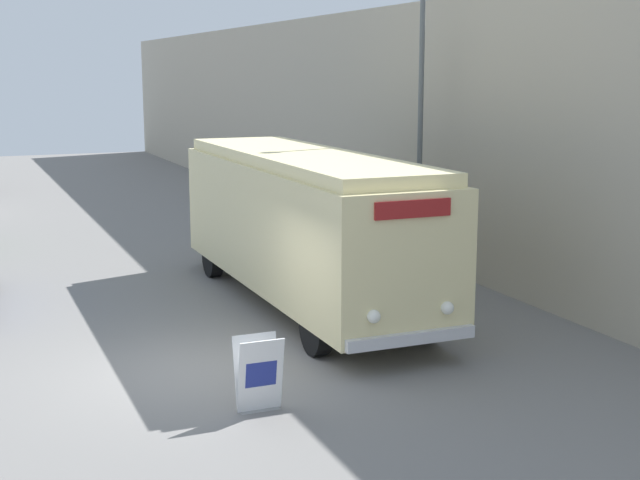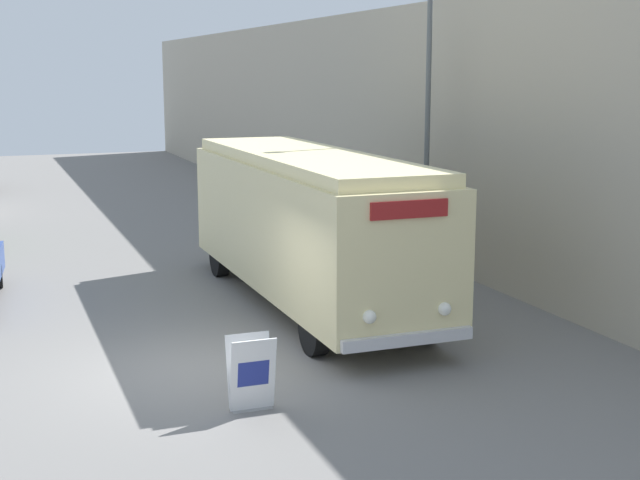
# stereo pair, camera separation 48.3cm
# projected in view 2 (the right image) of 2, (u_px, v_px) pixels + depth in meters

# --- Properties ---
(ground_plane) EXTENTS (80.00, 80.00, 0.00)m
(ground_plane) POSITION_uv_depth(u_px,v_px,m) (196.00, 370.00, 14.47)
(ground_plane) COLOR slate
(building_wall_right) EXTENTS (0.30, 60.00, 6.45)m
(building_wall_right) POSITION_uv_depth(u_px,v_px,m) (372.00, 125.00, 25.70)
(building_wall_right) COLOR #B2A893
(building_wall_right) RESTS_ON ground_plane
(vintage_bus) EXTENTS (2.41, 9.32, 3.16)m
(vintage_bus) POSITION_uv_depth(u_px,v_px,m) (307.00, 220.00, 18.19)
(vintage_bus) COLOR black
(vintage_bus) RESTS_ON ground_plane
(sign_board) EXTENTS (0.66, 0.40, 1.08)m
(sign_board) POSITION_uv_depth(u_px,v_px,m) (251.00, 374.00, 12.70)
(sign_board) COLOR gray
(sign_board) RESTS_ON ground_plane
(streetlamp) EXTENTS (0.36, 0.36, 7.27)m
(streetlamp) POSITION_uv_depth(u_px,v_px,m) (429.00, 77.00, 20.22)
(streetlamp) COLOR #595E60
(streetlamp) RESTS_ON ground_plane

